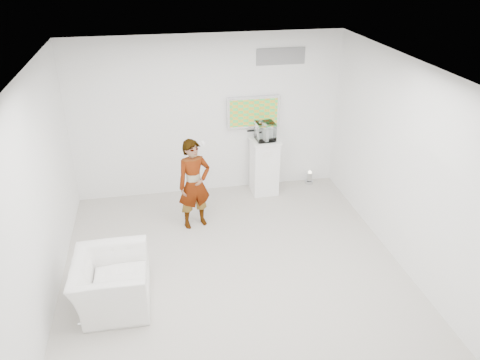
{
  "coord_description": "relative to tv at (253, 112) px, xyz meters",
  "views": [
    {
      "loc": [
        -0.99,
        -5.68,
        4.37
      ],
      "look_at": [
        0.24,
        0.6,
        1.11
      ],
      "focal_mm": 35.0,
      "sensor_mm": 36.0,
      "label": 1
    }
  ],
  "objects": [
    {
      "name": "room",
      "position": [
        -0.85,
        -2.45,
        -0.05
      ],
      "size": [
        5.01,
        5.01,
        3.0
      ],
      "color": "#B9B5AA",
      "rests_on": "ground"
    },
    {
      "name": "tv",
      "position": [
        0.0,
        0.0,
        0.0
      ],
      "size": [
        1.0,
        0.08,
        0.6
      ],
      "primitive_type": "cube",
      "color": "silver",
      "rests_on": "room"
    },
    {
      "name": "logo_decal",
      "position": [
        0.5,
        0.04,
        1.0
      ],
      "size": [
        0.9,
        0.02,
        0.3
      ],
      "primitive_type": "cube",
      "color": "gray",
      "rests_on": "room"
    },
    {
      "name": "person",
      "position": [
        -1.27,
        -1.22,
        -0.77
      ],
      "size": [
        0.65,
        0.52,
        1.57
      ],
      "primitive_type": "imported",
      "rotation": [
        0.0,
        0.0,
        0.28
      ],
      "color": "white",
      "rests_on": "room"
    },
    {
      "name": "armchair",
      "position": [
        -2.57,
        -3.0,
        -1.2
      ],
      "size": [
        0.98,
        1.11,
        0.71
      ],
      "primitive_type": "imported",
      "rotation": [
        0.0,
        0.0,
        1.55
      ],
      "color": "white",
      "rests_on": "room"
    },
    {
      "name": "pedestal",
      "position": [
        0.17,
        -0.27,
        -1.01
      ],
      "size": [
        0.54,
        0.54,
        1.09
      ],
      "primitive_type": "cube",
      "rotation": [
        0.0,
        0.0,
        0.03
      ],
      "color": "white",
      "rests_on": "room"
    },
    {
      "name": "floor_uplight",
      "position": [
        1.16,
        -0.11,
        -1.42
      ],
      "size": [
        0.22,
        0.22,
        0.26
      ],
      "primitive_type": "cylinder",
      "rotation": [
        0.0,
        0.0,
        -0.39
      ],
      "color": "silver",
      "rests_on": "room"
    },
    {
      "name": "vitrine",
      "position": [
        0.17,
        -0.27,
        -0.29
      ],
      "size": [
        0.35,
        0.35,
        0.34
      ],
      "primitive_type": "cube",
      "rotation": [
        0.0,
        0.0,
        0.05
      ],
      "color": "white",
      "rests_on": "pedestal"
    },
    {
      "name": "console",
      "position": [
        0.17,
        -0.27,
        -0.34
      ],
      "size": [
        0.08,
        0.18,
        0.24
      ],
      "primitive_type": "cube",
      "rotation": [
        0.0,
        0.0,
        0.19
      ],
      "color": "white",
      "rests_on": "pedestal"
    },
    {
      "name": "wii_remote",
      "position": [
        -1.07,
        -1.01,
        -0.14
      ],
      "size": [
        0.04,
        0.16,
        0.04
      ],
      "primitive_type": "cube",
      "rotation": [
        0.0,
        0.0,
        0.01
      ],
      "color": "white",
      "rests_on": "person"
    }
  ]
}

